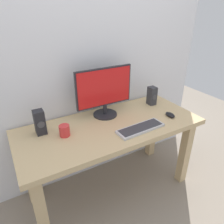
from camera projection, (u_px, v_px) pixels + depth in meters
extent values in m
plane|color=gray|center=(111.00, 188.00, 2.15)|extent=(6.00, 6.00, 0.00)
cube|color=silver|center=(88.00, 28.00, 1.76)|extent=(2.54, 0.04, 3.00)
cube|color=tan|center=(111.00, 127.00, 1.81)|extent=(1.58, 0.69, 0.05)
cube|color=tan|center=(42.00, 215.00, 1.47)|extent=(0.08, 0.08, 0.71)
cube|color=tan|center=(185.00, 153.00, 2.10)|extent=(0.08, 0.08, 0.71)
cube|color=tan|center=(28.00, 170.00, 1.87)|extent=(0.08, 0.08, 0.71)
cube|color=tan|center=(152.00, 129.00, 2.50)|extent=(0.08, 0.08, 0.71)
cylinder|color=#232328|center=(105.00, 114.00, 1.96)|extent=(0.22, 0.22, 0.02)
cylinder|color=#232328|center=(105.00, 109.00, 1.93)|extent=(0.04, 0.04, 0.10)
cube|color=#232328|center=(104.00, 87.00, 1.85)|extent=(0.53, 0.02, 0.35)
cube|color=red|center=(105.00, 88.00, 1.84)|extent=(0.51, 0.01, 0.32)
cube|color=silver|center=(141.00, 128.00, 1.73)|extent=(0.42, 0.15, 0.02)
cube|color=#333338|center=(141.00, 127.00, 1.73)|extent=(0.39, 0.13, 0.00)
ellipsoid|color=black|center=(170.00, 115.00, 1.93)|extent=(0.08, 0.12, 0.03)
cube|color=#333338|center=(152.00, 96.00, 2.14)|extent=(0.07, 0.08, 0.19)
cylinder|color=#3F3F44|center=(155.00, 97.00, 2.10)|extent=(0.05, 0.00, 0.05)
cube|color=#232328|center=(40.00, 122.00, 1.64)|extent=(0.08, 0.08, 0.20)
cylinder|color=#3F3F44|center=(41.00, 125.00, 1.61)|extent=(0.05, 0.00, 0.05)
cylinder|color=red|center=(65.00, 131.00, 1.63)|extent=(0.08, 0.08, 0.09)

